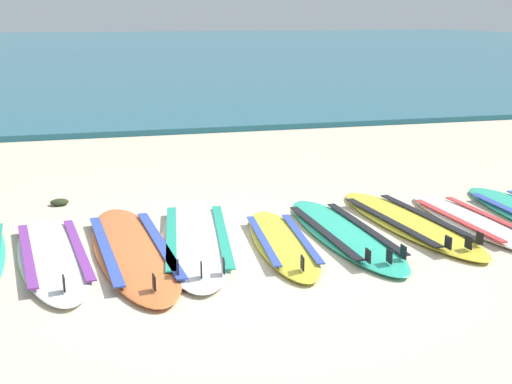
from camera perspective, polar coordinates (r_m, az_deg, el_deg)
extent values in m
plane|color=beige|center=(5.89, -1.59, -5.26)|extent=(80.00, 80.00, 0.00)
cube|color=#23667A|center=(41.47, -13.32, 11.77)|extent=(80.00, 60.00, 0.10)
ellipsoid|color=white|center=(6.03, -16.65, -5.07)|extent=(0.83, 2.37, 0.07)
cube|color=purple|center=(6.00, -18.66, -4.90)|extent=(0.26, 1.62, 0.01)
cube|color=purple|center=(6.03, -14.70, -4.51)|extent=(0.26, 1.62, 0.01)
cube|color=black|center=(5.15, -15.83, -7.39)|extent=(0.02, 0.09, 0.11)
ellipsoid|color=orange|center=(6.00, -10.29, -4.76)|extent=(0.83, 2.64, 0.07)
cube|color=#334CB2|center=(5.96, -12.53, -4.59)|extent=(0.22, 1.82, 0.01)
cube|color=#334CB2|center=(6.02, -8.10, -4.18)|extent=(0.22, 1.82, 0.01)
cube|color=black|center=(5.03, -8.56, -7.50)|extent=(0.02, 0.09, 0.11)
ellipsoid|color=white|center=(6.19, -4.97, -3.94)|extent=(0.99, 2.63, 0.07)
cube|color=teal|center=(6.18, -7.12, -3.64)|extent=(0.34, 1.79, 0.01)
cube|color=teal|center=(6.19, -2.84, -3.51)|extent=(0.34, 1.79, 0.01)
cube|color=black|center=(5.22, -4.62, -6.52)|extent=(0.02, 0.09, 0.11)
cube|color=black|center=(5.28, -6.57, -6.35)|extent=(0.02, 0.09, 0.11)
cube|color=black|center=(5.29, -2.73, -6.22)|extent=(0.02, 0.09, 0.11)
ellipsoid|color=yellow|center=(6.08, 2.20, -4.25)|extent=(0.65, 1.99, 0.07)
cube|color=#334CB2|center=(6.04, 0.56, -3.98)|extent=(0.18, 1.37, 0.01)
cube|color=#334CB2|center=(6.11, 3.82, -3.78)|extent=(0.18, 1.37, 0.01)
cube|color=black|center=(5.35, 3.92, -5.97)|extent=(0.02, 0.09, 0.11)
ellipsoid|color=#2DB793|center=(6.38, 7.37, -3.43)|extent=(0.65, 2.33, 0.07)
cube|color=black|center=(6.29, 5.65, -3.26)|extent=(0.13, 1.62, 0.01)
cube|color=black|center=(6.45, 9.08, -2.91)|extent=(0.13, 1.62, 0.01)
cube|color=black|center=(5.59, 11.13, -5.31)|extent=(0.01, 0.09, 0.11)
cube|color=black|center=(5.57, 9.39, -5.30)|extent=(0.01, 0.09, 0.11)
cube|color=black|center=(5.71, 12.27, -4.93)|extent=(0.01, 0.09, 0.11)
ellipsoid|color=yellow|center=(6.81, 12.67, -2.49)|extent=(0.82, 2.41, 0.07)
cube|color=black|center=(6.69, 11.16, -2.36)|extent=(0.24, 1.65, 0.01)
cube|color=black|center=(6.92, 14.17, -1.97)|extent=(0.24, 1.65, 0.01)
cube|color=black|center=(6.08, 17.41, -4.07)|extent=(0.02, 0.09, 0.11)
cube|color=black|center=(6.03, 15.84, -4.10)|extent=(0.02, 0.09, 0.11)
cube|color=black|center=(6.22, 18.27, -3.71)|extent=(0.02, 0.09, 0.11)
ellipsoid|color=white|center=(7.00, 17.75, -2.37)|extent=(0.62, 2.09, 0.07)
cube|color=#D13838|center=(6.89, 16.52, -2.21)|extent=(0.15, 1.44, 0.01)
cube|color=#D13838|center=(7.10, 19.01, -1.91)|extent=(0.15, 1.44, 0.01)
ellipsoid|color=#2D381E|center=(7.65, -16.17, -0.82)|extent=(0.20, 0.16, 0.07)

